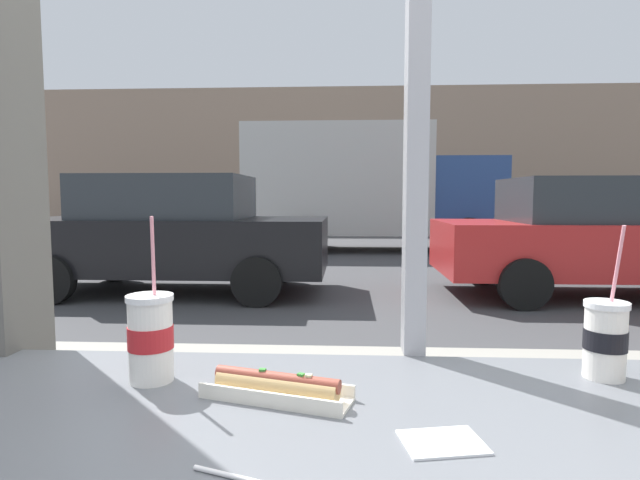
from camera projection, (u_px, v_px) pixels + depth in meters
name	position (u px, v px, depth m)	size (l,w,h in m)	color
ground_plane	(356.00, 273.00, 9.19)	(60.00, 60.00, 0.00)	#424244
sidewalk_strip	(375.00, 433.00, 2.81)	(16.00, 2.80, 0.14)	#9E998E
window_wall	(418.00, 45.00, 1.16)	(2.70, 0.20, 2.90)	#56544F
building_facade_far	(351.00, 161.00, 20.64)	(28.00, 1.20, 5.71)	gray
soda_cup_left	(151.00, 336.00, 1.01)	(0.09, 0.09, 0.33)	white
soda_cup_right	(605.00, 338.00, 1.03)	(0.09, 0.09, 0.32)	white
hotdog_tray_far	(277.00, 387.00, 0.93)	(0.29, 0.16, 0.05)	silver
napkin_wrapper	(442.00, 442.00, 0.76)	(0.12, 0.09, 0.00)	white
parked_car_black	(174.00, 233.00, 7.29)	(4.34, 2.00, 1.69)	black
parked_car_red	(604.00, 236.00, 6.97)	(4.54, 2.01, 1.64)	red
box_truck	(364.00, 185.00, 12.96)	(6.37, 2.44, 3.17)	beige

